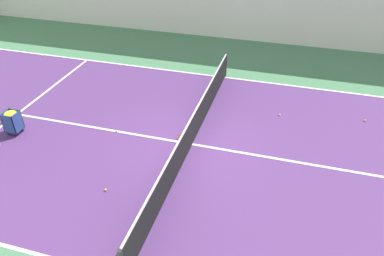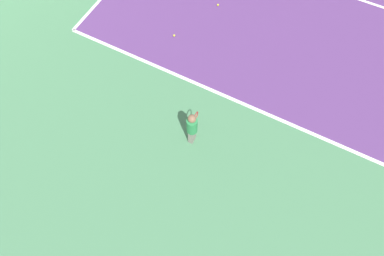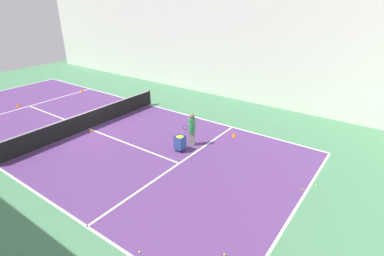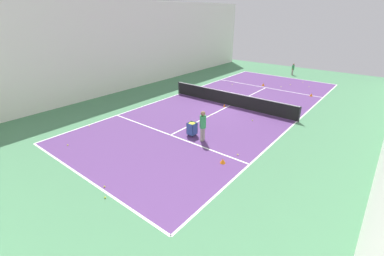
# 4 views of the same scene
# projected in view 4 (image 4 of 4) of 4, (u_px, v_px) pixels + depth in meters

# --- Properties ---
(ground_plane) EXTENTS (37.82, 37.82, 0.00)m
(ground_plane) POSITION_uv_depth(u_px,v_px,m) (230.00, 106.00, 19.84)
(ground_plane) COLOR #477F56
(court_playing_area) EXTENTS (10.24, 24.37, 0.00)m
(court_playing_area) POSITION_uv_depth(u_px,v_px,m) (230.00, 106.00, 19.83)
(court_playing_area) COLOR #563370
(court_playing_area) RESTS_ON ground
(line_baseline_near) EXTENTS (10.24, 0.10, 0.00)m
(line_baseline_near) POSITION_uv_depth(u_px,v_px,m) (286.00, 77.00, 28.52)
(line_baseline_near) COLOR white
(line_baseline_near) RESTS_ON ground
(line_baseline_far) EXTENTS (10.24, 0.10, 0.00)m
(line_baseline_far) POSITION_uv_depth(u_px,v_px,m) (84.00, 178.00, 11.15)
(line_baseline_far) COLOR white
(line_baseline_far) RESTS_ON ground
(line_sideline_left) EXTENTS (0.10, 24.37, 0.00)m
(line_sideline_left) POSITION_uv_depth(u_px,v_px,m) (297.00, 122.00, 16.92)
(line_sideline_left) COLOR white
(line_sideline_left) RESTS_ON ground
(line_sideline_right) EXTENTS (0.10, 24.37, 0.00)m
(line_sideline_right) POSITION_uv_depth(u_px,v_px,m) (180.00, 94.00, 22.75)
(line_sideline_right) COLOR white
(line_sideline_right) RESTS_ON ground
(line_service_near) EXTENTS (10.24, 0.10, 0.00)m
(line_service_near) POSITION_uv_depth(u_px,v_px,m) (266.00, 88.00, 24.61)
(line_service_near) COLOR white
(line_service_near) RESTS_ON ground
(line_service_far) EXTENTS (10.24, 0.10, 0.00)m
(line_service_far) POSITION_uv_depth(u_px,v_px,m) (171.00, 135.00, 15.06)
(line_service_far) COLOR white
(line_service_far) RESTS_ON ground
(line_centre_service) EXTENTS (0.10, 13.40, 0.00)m
(line_centre_service) POSITION_uv_depth(u_px,v_px,m) (230.00, 106.00, 19.83)
(line_centre_service) COLOR white
(line_centre_service) RESTS_ON ground
(hall_enclosure_right) EXTENTS (0.15, 34.12, 7.63)m
(hall_enclosure_right) POSITION_uv_depth(u_px,v_px,m) (140.00, 45.00, 23.92)
(hall_enclosure_right) COLOR silver
(hall_enclosure_right) RESTS_ON ground
(tennis_net) EXTENTS (10.54, 0.10, 1.07)m
(tennis_net) POSITION_uv_depth(u_px,v_px,m) (230.00, 99.00, 19.61)
(tennis_net) COLOR #2D2D33
(tennis_net) RESTS_ON ground
(player_near_baseline) EXTENTS (0.27, 0.59, 1.32)m
(player_near_baseline) POSITION_uv_depth(u_px,v_px,m) (293.00, 68.00, 29.32)
(player_near_baseline) COLOR gray
(player_near_baseline) RESTS_ON ground
(coach_at_net) EXTENTS (0.43, 0.69, 1.76)m
(coach_at_net) POSITION_uv_depth(u_px,v_px,m) (203.00, 124.00, 14.02)
(coach_at_net) COLOR gray
(coach_at_net) RESTS_ON ground
(ball_cart) EXTENTS (0.46, 0.46, 0.83)m
(ball_cart) POSITION_uv_depth(u_px,v_px,m) (192.00, 127.00, 14.77)
(ball_cart) COLOR #2D478C
(ball_cart) RESTS_ON ground
(training_cone_0) EXTENTS (0.28, 0.28, 0.27)m
(training_cone_0) POSITION_uv_depth(u_px,v_px,m) (263.00, 84.00, 25.18)
(training_cone_0) COLOR orange
(training_cone_0) RESTS_ON ground
(training_cone_1) EXTENTS (0.17, 0.17, 0.21)m
(training_cone_1) POSITION_uv_depth(u_px,v_px,m) (224.00, 105.00, 19.56)
(training_cone_1) COLOR orange
(training_cone_1) RESTS_ON ground
(training_cone_2) EXTENTS (0.27, 0.27, 0.24)m
(training_cone_2) POSITION_uv_depth(u_px,v_px,m) (223.00, 161.00, 12.21)
(training_cone_2) COLOR orange
(training_cone_2) RESTS_ON ground
(training_cone_3) EXTENTS (0.26, 0.26, 0.25)m
(training_cone_3) POSITION_uv_depth(u_px,v_px,m) (311.00, 95.00, 22.04)
(training_cone_3) COLOR orange
(training_cone_3) RESTS_ON ground
(tennis_ball_0) EXTENTS (0.07, 0.07, 0.07)m
(tennis_ball_0) POSITION_uv_depth(u_px,v_px,m) (290.00, 85.00, 25.47)
(tennis_ball_0) COLOR yellow
(tennis_ball_0) RESTS_ON ground
(tennis_ball_1) EXTENTS (0.07, 0.07, 0.07)m
(tennis_ball_1) POSITION_uv_depth(u_px,v_px,m) (281.00, 87.00, 24.79)
(tennis_ball_1) COLOR yellow
(tennis_ball_1) RESTS_ON ground
(tennis_ball_2) EXTENTS (0.07, 0.07, 0.07)m
(tennis_ball_2) POSITION_uv_depth(u_px,v_px,m) (252.00, 120.00, 17.04)
(tennis_ball_2) COLOR yellow
(tennis_ball_2) RESTS_ON ground
(tennis_ball_3) EXTENTS (0.07, 0.07, 0.07)m
(tennis_ball_3) POSITION_uv_depth(u_px,v_px,m) (232.00, 85.00, 25.51)
(tennis_ball_3) COLOR yellow
(tennis_ball_3) RESTS_ON ground
(tennis_ball_4) EXTENTS (0.07, 0.07, 0.07)m
(tennis_ball_4) POSITION_uv_depth(u_px,v_px,m) (220.00, 92.00, 23.13)
(tennis_ball_4) COLOR yellow
(tennis_ball_4) RESTS_ON ground
(tennis_ball_5) EXTENTS (0.07, 0.07, 0.07)m
(tennis_ball_5) POSITION_uv_depth(u_px,v_px,m) (238.00, 155.00, 12.92)
(tennis_ball_5) COLOR yellow
(tennis_ball_5) RESTS_ON ground
(tennis_ball_6) EXTENTS (0.07, 0.07, 0.07)m
(tennis_ball_6) POSITION_uv_depth(u_px,v_px,m) (105.00, 197.00, 9.92)
(tennis_ball_6) COLOR yellow
(tennis_ball_6) RESTS_ON ground
(tennis_ball_7) EXTENTS (0.07, 0.07, 0.07)m
(tennis_ball_7) POSITION_uv_depth(u_px,v_px,m) (309.00, 87.00, 24.80)
(tennis_ball_7) COLOR yellow
(tennis_ball_7) RESTS_ON ground
(tennis_ball_8) EXTENTS (0.07, 0.07, 0.07)m
(tennis_ball_8) POSITION_uv_depth(u_px,v_px,m) (104.00, 187.00, 10.54)
(tennis_ball_8) COLOR yellow
(tennis_ball_8) RESTS_ON ground
(tennis_ball_9) EXTENTS (0.07, 0.07, 0.07)m
(tennis_ball_9) POSITION_uv_depth(u_px,v_px,m) (68.00, 145.00, 13.86)
(tennis_ball_9) COLOR yellow
(tennis_ball_9) RESTS_ON ground
(tennis_ball_10) EXTENTS (0.07, 0.07, 0.07)m
(tennis_ball_10) POSITION_uv_depth(u_px,v_px,m) (303.00, 82.00, 26.38)
(tennis_ball_10) COLOR yellow
(tennis_ball_10) RESTS_ON ground
(tennis_ball_11) EXTENTS (0.07, 0.07, 0.07)m
(tennis_ball_11) POSITION_uv_depth(u_px,v_px,m) (210.00, 115.00, 17.90)
(tennis_ball_11) COLOR yellow
(tennis_ball_11) RESTS_ON ground
(tennis_ball_12) EXTENTS (0.07, 0.07, 0.07)m
(tennis_ball_12) POSITION_uv_depth(u_px,v_px,m) (89.00, 126.00, 16.21)
(tennis_ball_12) COLOR yellow
(tennis_ball_12) RESTS_ON ground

